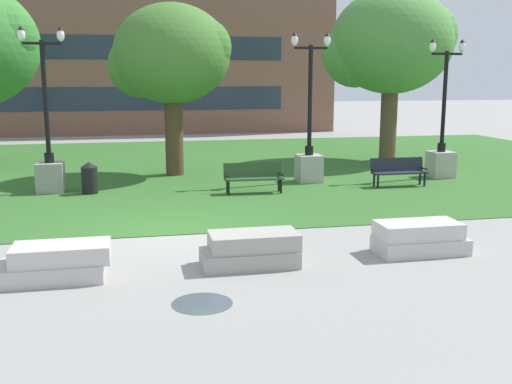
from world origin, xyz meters
TOP-DOWN VIEW (x-y plane):
  - ground_plane at (0.00, 0.00)m, footprint 140.00×140.00m
  - grass_lawn at (0.00, 10.00)m, footprint 40.00×20.00m
  - concrete_block_center at (-2.05, -2.57)m, footprint 1.92×0.90m
  - concrete_block_left at (1.45, -2.47)m, footprint 1.81×0.90m
  - concrete_block_right at (4.93, -2.35)m, footprint 1.80×0.90m
  - puddle at (0.32, -4.20)m, footprint 0.97×0.97m
  - park_bench_near_left at (2.93, 4.53)m, footprint 1.82×0.60m
  - park_bench_near_right at (7.75, 4.70)m, footprint 1.80×0.54m
  - lamp_post_right at (-3.15, 5.94)m, footprint 1.32×0.80m
  - lamp_post_left at (9.97, 6.02)m, footprint 1.32×0.80m
  - lamp_post_center at (5.15, 6.07)m, footprint 1.32×0.80m
  - tree_near_left at (9.86, 10.45)m, footprint 5.24×4.99m
  - tree_far_right at (0.78, 8.49)m, footprint 4.27×4.07m
  - trash_bin at (-1.96, 5.42)m, footprint 0.49×0.49m
  - building_facade_distant at (-1.96, 24.50)m, footprint 28.33×1.03m

SIDE VIEW (x-z plane):
  - ground_plane at x=0.00m, z-range 0.00..0.00m
  - puddle at x=0.32m, z-range 0.00..0.01m
  - grass_lawn at x=0.00m, z-range 0.00..0.02m
  - concrete_block_center at x=-2.05m, z-range -0.01..0.63m
  - concrete_block_left at x=1.45m, z-range -0.01..0.63m
  - concrete_block_right at x=4.93m, z-range -0.01..0.63m
  - trash_bin at x=-1.96m, z-range 0.02..0.98m
  - park_bench_near_left at x=2.93m, z-range 0.09..0.99m
  - park_bench_near_right at x=7.75m, z-range 0.09..0.99m
  - lamp_post_left at x=9.97m, z-range -1.38..3.36m
  - lamp_post_center at x=5.15m, z-range -1.43..3.47m
  - lamp_post_right at x=-3.15m, z-range -1.45..3.50m
  - tree_far_right at x=0.78m, z-range 1.21..7.21m
  - tree_near_left at x=9.86m, z-range 1.33..8.35m
  - building_facade_distant at x=-1.96m, z-range -0.01..10.29m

